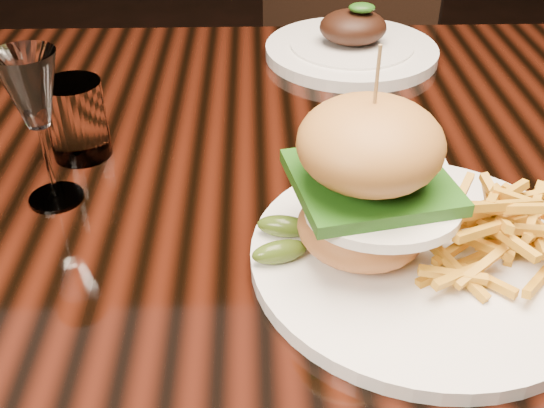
{
  "coord_description": "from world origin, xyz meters",
  "views": [
    {
      "loc": [
        -0.08,
        -0.62,
        1.14
      ],
      "look_at": [
        -0.07,
        -0.16,
        0.81
      ],
      "focal_mm": 42.0,
      "sensor_mm": 36.0,
      "label": 1
    }
  ],
  "objects_px": {
    "chair_far": "(334,47)",
    "burger_plate": "(419,217)",
    "far_dish": "(352,47)",
    "dining_table": "(322,217)",
    "wine_glass": "(32,96)"
  },
  "relations": [
    {
      "from": "wine_glass",
      "to": "far_dish",
      "type": "bearing_deg",
      "value": 45.94
    },
    {
      "from": "far_dish",
      "to": "chair_far",
      "type": "distance_m",
      "value": 0.62
    },
    {
      "from": "dining_table",
      "to": "burger_plate",
      "type": "bearing_deg",
      "value": -70.2
    },
    {
      "from": "far_dish",
      "to": "dining_table",
      "type": "bearing_deg",
      "value": -102.57
    },
    {
      "from": "wine_glass",
      "to": "chair_far",
      "type": "distance_m",
      "value": 1.08
    },
    {
      "from": "wine_glass",
      "to": "chair_far",
      "type": "relative_size",
      "value": 0.17
    },
    {
      "from": "burger_plate",
      "to": "chair_far",
      "type": "bearing_deg",
      "value": 87.4
    },
    {
      "from": "burger_plate",
      "to": "far_dish",
      "type": "relative_size",
      "value": 1.2
    },
    {
      "from": "burger_plate",
      "to": "far_dish",
      "type": "distance_m",
      "value": 0.49
    },
    {
      "from": "dining_table",
      "to": "far_dish",
      "type": "height_order",
      "value": "far_dish"
    },
    {
      "from": "far_dish",
      "to": "chair_far",
      "type": "xyz_separation_m",
      "value": [
        0.05,
        0.57,
        -0.23
      ]
    },
    {
      "from": "chair_far",
      "to": "burger_plate",
      "type": "bearing_deg",
      "value": -69.83
    },
    {
      "from": "dining_table",
      "to": "wine_glass",
      "type": "bearing_deg",
      "value": -168.18
    },
    {
      "from": "dining_table",
      "to": "far_dish",
      "type": "distance_m",
      "value": 0.33
    },
    {
      "from": "dining_table",
      "to": "burger_plate",
      "type": "relative_size",
      "value": 5.02
    }
  ]
}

